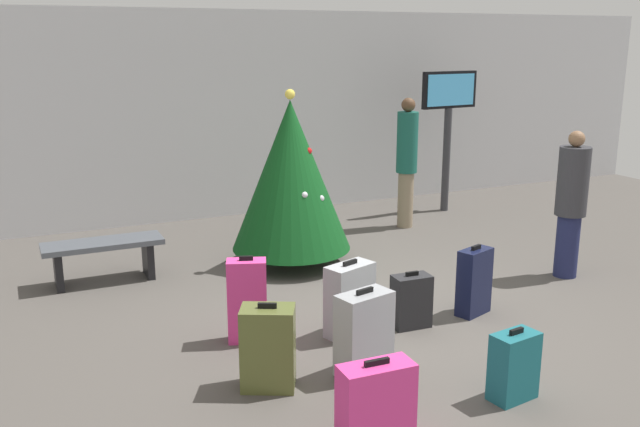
# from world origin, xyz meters

# --- Properties ---
(ground_plane) EXTENTS (16.00, 16.00, 0.00)m
(ground_plane) POSITION_xyz_m (0.00, 0.00, 0.00)
(ground_plane) COLOR #514C47
(back_wall) EXTENTS (16.00, 0.20, 3.09)m
(back_wall) POSITION_xyz_m (0.00, 4.66, 1.55)
(back_wall) COLOR silver
(back_wall) RESTS_ON ground_plane
(holiday_tree) EXTENTS (1.43, 1.43, 2.11)m
(holiday_tree) POSITION_xyz_m (-0.19, 1.96, 1.10)
(holiday_tree) COLOR #4C3319
(holiday_tree) RESTS_ON ground_plane
(flight_info_kiosk) EXTENTS (1.00, 0.17, 2.19)m
(flight_info_kiosk) POSITION_xyz_m (3.07, 3.45, 1.56)
(flight_info_kiosk) COLOR #333338
(flight_info_kiosk) RESTS_ON ground_plane
(waiting_bench) EXTENTS (1.30, 0.44, 0.48)m
(waiting_bench) POSITION_xyz_m (-2.36, 2.23, 0.35)
(waiting_bench) COLOR #4C5159
(waiting_bench) RESTS_ON ground_plane
(traveller_0) EXTENTS (0.44, 0.44, 1.69)m
(traveller_0) POSITION_xyz_m (2.51, 0.22, 0.89)
(traveller_0) COLOR #1E234C
(traveller_0) RESTS_ON ground_plane
(traveller_1) EXTENTS (0.40, 0.40, 1.87)m
(traveller_1) POSITION_xyz_m (1.97, 2.86, 1.00)
(traveller_1) COLOR gray
(traveller_1) RESTS_ON ground_plane
(suitcase_0) EXTENTS (0.39, 0.26, 0.57)m
(suitcase_0) POSITION_xyz_m (0.09, -1.77, 0.27)
(suitcase_0) COLOR #19606B
(suitcase_0) RESTS_ON ground_plane
(suitcase_1) EXTENTS (0.51, 0.37, 0.72)m
(suitcase_1) POSITION_xyz_m (-0.50, -0.20, 0.34)
(suitcase_1) COLOR #9EA0A5
(suitcase_1) RESTS_ON ground_plane
(suitcase_2) EXTENTS (0.37, 0.23, 0.55)m
(suitcase_2) POSITION_xyz_m (0.11, -0.28, 0.26)
(suitcase_2) COLOR #232326
(suitcase_2) RESTS_ON ground_plane
(suitcase_3) EXTENTS (0.50, 0.43, 0.71)m
(suitcase_3) POSITION_xyz_m (-1.53, -0.83, 0.33)
(suitcase_3) COLOR #59602D
(suitcase_3) RESTS_ON ground_plane
(suitcase_4) EXTENTS (0.52, 0.25, 0.58)m
(suitcase_4) POSITION_xyz_m (-1.12, -1.80, 0.27)
(suitcase_4) COLOR #E5388C
(suitcase_4) RESTS_ON ground_plane
(suitcase_5) EXTENTS (0.41, 0.30, 0.71)m
(suitcase_5) POSITION_xyz_m (0.85, -0.26, 0.34)
(suitcase_5) COLOR #141938
(suitcase_5) RESTS_ON ground_plane
(suitcase_6) EXTENTS (0.39, 0.30, 0.81)m
(suitcase_6) POSITION_xyz_m (-1.40, 0.07, 0.38)
(suitcase_6) COLOR #E5388C
(suitcase_6) RESTS_ON ground_plane
(suitcase_7) EXTENTS (0.50, 0.34, 0.73)m
(suitcase_7) POSITION_xyz_m (-0.74, -0.92, 0.35)
(suitcase_7) COLOR #9EA0A5
(suitcase_7) RESTS_ON ground_plane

